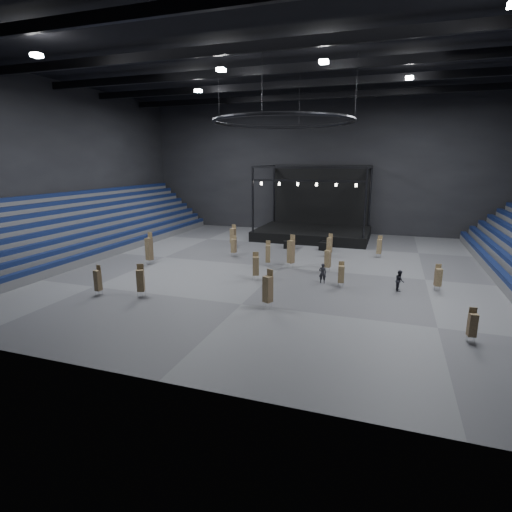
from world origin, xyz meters
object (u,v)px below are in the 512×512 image
(chair_stack_10, at_px, (234,245))
(flight_case_right, at_px, (327,244))
(crew_member, at_px, (400,281))
(chair_stack_2, at_px, (291,251))
(chair_stack_9, at_px, (268,253))
(chair_stack_11, at_px, (379,246))
(flight_case_left, at_px, (289,245))
(chair_stack_14, at_px, (438,277))
(chair_stack_6, at_px, (141,280))
(chair_stack_5, at_px, (256,265))
(chair_stack_7, at_px, (328,258))
(chair_stack_8, at_px, (472,324))
(chair_stack_4, at_px, (233,235))
(flight_case_mid, at_px, (325,247))
(man_center, at_px, (323,273))
(chair_stack_12, at_px, (98,280))
(chair_stack_3, at_px, (341,274))
(chair_stack_0, at_px, (149,248))
(chair_stack_13, at_px, (330,245))
(stage, at_px, (314,226))
(chair_stack_1, at_px, (268,288))

(chair_stack_10, bearing_deg, flight_case_right, 49.02)
(crew_member, bearing_deg, chair_stack_2, 58.88)
(chair_stack_9, bearing_deg, chair_stack_11, 20.70)
(flight_case_left, height_order, chair_stack_14, chair_stack_14)
(chair_stack_6, bearing_deg, chair_stack_14, -1.66)
(chair_stack_5, distance_m, chair_stack_7, 6.99)
(chair_stack_9, bearing_deg, flight_case_left, 75.24)
(chair_stack_8, bearing_deg, chair_stack_4, 130.00)
(flight_case_mid, height_order, chair_stack_8, chair_stack_8)
(chair_stack_14, height_order, man_center, chair_stack_14)
(flight_case_left, height_order, chair_stack_12, chair_stack_12)
(chair_stack_2, height_order, chair_stack_5, chair_stack_2)
(chair_stack_7, xyz_separation_m, chair_stack_11, (4.18, 7.09, -0.02))
(flight_case_mid, height_order, chair_stack_11, chair_stack_11)
(chair_stack_3, bearing_deg, chair_stack_2, 128.95)
(chair_stack_0, relative_size, chair_stack_10, 1.45)
(flight_case_left, xyz_separation_m, chair_stack_12, (-9.40, -20.35, 0.73))
(chair_stack_7, height_order, chair_stack_13, chair_stack_13)
(flight_case_right, distance_m, chair_stack_13, 4.70)
(flight_case_right, bearing_deg, chair_stack_9, -110.91)
(flight_case_mid, relative_size, chair_stack_4, 0.52)
(flight_case_left, bearing_deg, chair_stack_14, -37.71)
(chair_stack_7, xyz_separation_m, man_center, (0.17, -3.70, -0.38))
(chair_stack_2, height_order, chair_stack_7, chair_stack_2)
(chair_stack_2, relative_size, chair_stack_13, 1.30)
(stage, relative_size, chair_stack_12, 6.19)
(flight_case_left, xyz_separation_m, chair_stack_5, (0.37, -12.96, 0.82))
(chair_stack_14, bearing_deg, chair_stack_13, 123.60)
(man_center, bearing_deg, chair_stack_11, -116.60)
(stage, xyz_separation_m, chair_stack_11, (8.48, -9.14, -0.26))
(stage, distance_m, chair_stack_5, 20.85)
(chair_stack_1, xyz_separation_m, chair_stack_11, (6.55, 17.66, -0.19))
(chair_stack_4, relative_size, chair_stack_12, 1.14)
(chair_stack_8, distance_m, crew_member, 8.98)
(stage, xyz_separation_m, flight_case_left, (-1.33, -7.87, -1.02))
(stage, relative_size, flight_case_mid, 10.46)
(chair_stack_8, bearing_deg, chair_stack_3, 127.51)
(chair_stack_3, relative_size, chair_stack_4, 0.80)
(flight_case_left, distance_m, chair_stack_3, 14.67)
(chair_stack_0, xyz_separation_m, chair_stack_10, (6.36, 5.79, -0.44))
(chair_stack_3, bearing_deg, chair_stack_10, 139.63)
(flight_case_mid, distance_m, chair_stack_4, 10.58)
(chair_stack_6, relative_size, man_center, 1.47)
(chair_stack_2, relative_size, chair_stack_10, 1.43)
(chair_stack_0, relative_size, man_center, 1.90)
(chair_stack_1, bearing_deg, chair_stack_8, 17.68)
(chair_stack_4, xyz_separation_m, chair_stack_13, (11.27, -1.19, -0.13))
(flight_case_right, bearing_deg, chair_stack_4, -162.11)
(flight_case_left, height_order, chair_stack_3, chair_stack_3)
(flight_case_left, bearing_deg, chair_stack_0, -133.93)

